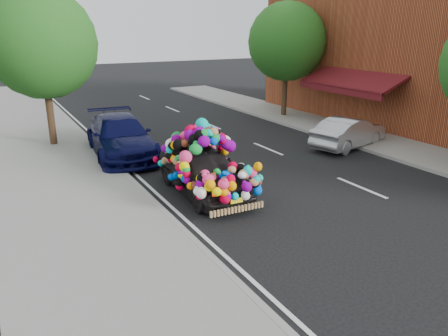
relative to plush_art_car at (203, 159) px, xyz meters
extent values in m
plane|color=black|center=(0.75, -1.94, -1.03)|extent=(100.00, 100.00, 0.00)
cube|color=gray|center=(-3.55, -1.94, -0.97)|extent=(4.00, 60.00, 0.12)
cube|color=gray|center=(-1.60, -1.94, -0.96)|extent=(0.15, 60.00, 0.13)
cube|color=gray|center=(8.95, 1.06, -0.97)|extent=(3.00, 40.00, 0.12)
cube|color=#520F14|center=(9.45, 4.06, 1.32)|extent=(1.62, 5.20, 0.75)
cube|color=#520F14|center=(8.70, 4.06, 0.92)|extent=(0.06, 5.20, 0.35)
cylinder|color=#332114|center=(-3.05, 7.56, 0.34)|extent=(0.28, 0.28, 2.73)
sphere|color=#225416|center=(-3.05, 7.56, 3.00)|extent=(4.20, 4.20, 4.20)
cylinder|color=#332114|center=(8.75, 8.06, 0.29)|extent=(0.28, 0.28, 2.64)
sphere|color=#225416|center=(8.75, 8.06, 2.87)|extent=(4.00, 4.00, 4.00)
imported|color=black|center=(0.00, 0.00, -0.34)|extent=(1.74, 4.07, 1.37)
cube|color=red|center=(-0.61, -2.01, -0.25)|extent=(0.22, 0.07, 0.14)
cube|color=red|center=(0.48, -2.04, -0.25)|extent=(0.22, 0.07, 0.14)
cube|color=yellow|center=(-0.06, -2.04, -0.55)|extent=(0.34, 0.05, 0.12)
imported|color=#060833|center=(-1.02, 4.92, -0.29)|extent=(2.57, 5.27, 1.48)
imported|color=#9FA1A6|center=(7.33, 1.73, -0.42)|extent=(3.91, 2.19, 1.22)
camera|label=1|loc=(-5.21, -10.79, 3.61)|focal=35.00mm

